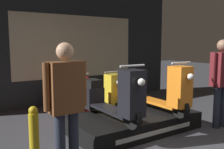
% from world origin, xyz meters
% --- Properties ---
extents(shop_wall_back, '(6.44, 0.09, 3.20)m').
position_xyz_m(shop_wall_back, '(0.00, 4.11, 1.60)').
color(shop_wall_back, '#23282D').
rests_on(shop_wall_back, ground_plane).
extents(display_platform, '(2.39, 1.26, 0.31)m').
position_xyz_m(display_platform, '(-0.16, 1.32, 0.16)').
color(display_platform, black).
rests_on(display_platform, ground_plane).
extents(scooter_display_left, '(0.46, 1.74, 1.00)m').
position_xyz_m(scooter_display_left, '(-0.69, 1.27, 0.70)').
color(scooter_display_left, black).
rests_on(scooter_display_left, display_platform).
extents(scooter_display_right, '(0.46, 1.74, 1.00)m').
position_xyz_m(scooter_display_right, '(0.38, 1.27, 0.70)').
color(scooter_display_right, black).
rests_on(scooter_display_right, display_platform).
extents(scooter_backrow_0, '(0.46, 1.74, 1.00)m').
position_xyz_m(scooter_backrow_0, '(-0.73, 3.05, 0.39)').
color(scooter_backrow_0, black).
rests_on(scooter_backrow_0, ground_plane).
extents(scooter_backrow_1, '(0.46, 1.74, 1.00)m').
position_xyz_m(scooter_backrow_1, '(0.14, 3.05, 0.39)').
color(scooter_backrow_1, black).
rests_on(scooter_backrow_1, ground_plane).
extents(person_left_browsing, '(0.56, 0.22, 1.65)m').
position_xyz_m(person_left_browsing, '(-1.84, 0.53, 0.96)').
color(person_left_browsing, '#232838').
rests_on(person_left_browsing, ground_plane).
extents(person_right_browsing, '(0.58, 0.24, 1.71)m').
position_xyz_m(person_right_browsing, '(1.35, 0.53, 1.01)').
color(person_right_browsing, '#232838').
rests_on(person_right_browsing, ground_plane).
extents(street_bollard, '(0.13, 0.13, 0.82)m').
position_xyz_m(street_bollard, '(-2.13, 0.95, 0.41)').
color(street_bollard, gold).
rests_on(street_bollard, ground_plane).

